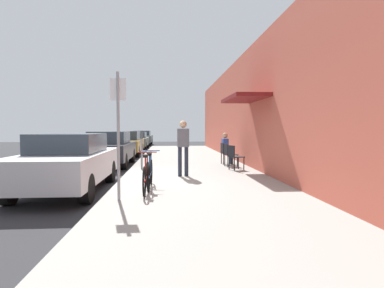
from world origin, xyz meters
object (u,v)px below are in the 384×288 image
at_px(bicycle_1, 150,174).
at_px(pedestrian_standing, 183,144).
at_px(bicycle_0, 146,177).
at_px(seated_patron_2, 226,147).
at_px(parked_car_0, 68,162).
at_px(parked_car_4, 142,138).
at_px(cafe_chair_2, 225,152).
at_px(street_sign, 118,126).
at_px(cafe_chair_0, 234,156).
at_px(parked_car_1, 109,148).
at_px(parked_car_3, 136,140).
at_px(cafe_chair_1, 229,154).
at_px(parking_meter, 142,148).
at_px(parked_car_2, 126,143).

bearing_deg(bicycle_1, pedestrian_standing, 65.04).
distance_m(bicycle_0, seated_patron_2, 6.39).
distance_m(parked_car_0, parked_car_4, 22.47).
distance_m(parked_car_0, seated_patron_2, 6.87).
xyz_separation_m(bicycle_1, cafe_chair_2, (2.77, 5.18, 0.14)).
distance_m(street_sign, cafe_chair_0, 5.74).
bearing_deg(seated_patron_2, parked_car_1, 170.90).
bearing_deg(bicycle_0, parked_car_4, 94.89).
bearing_deg(street_sign, pedestrian_standing, 65.59).
bearing_deg(parked_car_3, cafe_chair_0, -70.66).
bearing_deg(parked_car_0, cafe_chair_0, 31.30).
bearing_deg(street_sign, cafe_chair_1, 59.18).
bearing_deg(parked_car_4, cafe_chair_0, -76.12).
bearing_deg(pedestrian_standing, parking_meter, 128.51).
height_order(parked_car_2, cafe_chair_0, parked_car_2).
bearing_deg(seated_patron_2, bicycle_0, -116.90).
bearing_deg(parking_meter, cafe_chair_2, 24.37).
bearing_deg(seated_patron_2, bicycle_1, -118.61).
bearing_deg(parked_car_2, seated_patron_2, -51.07).
relative_size(parked_car_0, parked_car_1, 1.00).
distance_m(parked_car_2, bicycle_0, 11.91).
bearing_deg(parked_car_3, bicycle_1, -83.12).
relative_size(parked_car_4, pedestrian_standing, 2.59).
bearing_deg(parking_meter, bicycle_1, -82.19).
height_order(cafe_chair_0, pedestrian_standing, pedestrian_standing).
distance_m(parked_car_3, pedestrian_standing, 15.41).
bearing_deg(parked_car_1, parked_car_4, 90.00).
xyz_separation_m(parked_car_3, cafe_chair_2, (4.82, -11.87, -0.07)).
relative_size(street_sign, seated_patron_2, 2.02).
bearing_deg(street_sign, parking_meter, 89.42).
bearing_deg(pedestrian_standing, parked_car_0, -152.00).
bearing_deg(parking_meter, seated_patron_2, 24.04).
bearing_deg(parked_car_1, cafe_chair_2, -9.25).
xyz_separation_m(parked_car_4, cafe_chair_0, (4.83, -19.53, -0.10)).
distance_m(parked_car_0, parked_car_3, 16.69).
bearing_deg(parked_car_2, pedestrian_standing, -72.37).
xyz_separation_m(parked_car_4, parking_meter, (1.55, -19.13, 0.16)).
bearing_deg(parked_car_3, cafe_chair_2, -67.88).
xyz_separation_m(parked_car_4, pedestrian_standing, (2.96, -20.90, 0.40)).
height_order(parked_car_4, cafe_chair_2, parked_car_4).
height_order(parked_car_4, pedestrian_standing, pedestrian_standing).
relative_size(parked_car_1, bicycle_0, 2.57).
bearing_deg(pedestrian_standing, cafe_chair_1, 51.70).
distance_m(bicycle_1, pedestrian_standing, 2.22).
distance_m(parked_car_4, cafe_chair_0, 20.12).
bearing_deg(bicycle_1, parking_meter, 97.81).
bearing_deg(pedestrian_standing, seated_patron_2, 59.33).
relative_size(parked_car_4, seated_patron_2, 3.41).
xyz_separation_m(parked_car_3, seated_patron_2, (4.88, -11.87, 0.12)).
bearing_deg(seated_patron_2, parked_car_4, 105.47).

